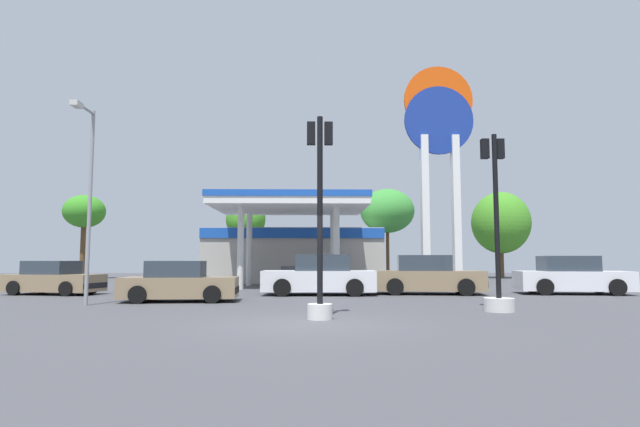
{
  "coord_description": "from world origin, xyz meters",
  "views": [
    {
      "loc": [
        0.11,
        -11.72,
        1.43
      ],
      "look_at": [
        0.57,
        12.16,
        3.59
      ],
      "focal_mm": 28.88,
      "sensor_mm": 36.0,
      "label": 1
    }
  ],
  "objects_px": {
    "car_1": "(54,279)",
    "car_2": "(179,283)",
    "traffic_signal_1": "(497,259)",
    "tree_2": "(387,211)",
    "car_4": "(571,277)",
    "traffic_signal_0": "(320,238)",
    "tree_0": "(84,212)",
    "car_3": "(319,277)",
    "tree_3": "(501,223)",
    "corner_streetlamp": "(87,184)",
    "tree_1": "(246,220)",
    "station_pole_sign": "(439,145)",
    "car_0": "(427,276)"
  },
  "relations": [
    {
      "from": "station_pole_sign",
      "to": "car_2",
      "type": "xyz_separation_m",
      "value": [
        -11.71,
        -10.19,
        -7.17
      ]
    },
    {
      "from": "station_pole_sign",
      "to": "traffic_signal_1",
      "type": "xyz_separation_m",
      "value": [
        -1.96,
        -13.76,
        -6.35
      ]
    },
    {
      "from": "car_3",
      "to": "tree_3",
      "type": "distance_m",
      "value": 24.05
    },
    {
      "from": "car_4",
      "to": "tree_2",
      "type": "bearing_deg",
      "value": 107.97
    },
    {
      "from": "car_1",
      "to": "traffic_signal_0",
      "type": "distance_m",
      "value": 14.22
    },
    {
      "from": "tree_2",
      "to": "corner_streetlamp",
      "type": "xyz_separation_m",
      "value": [
        -12.78,
        -21.42,
        -1.2
      ]
    },
    {
      "from": "car_2",
      "to": "corner_streetlamp",
      "type": "bearing_deg",
      "value": -147.52
    },
    {
      "from": "station_pole_sign",
      "to": "car_0",
      "type": "bearing_deg",
      "value": -109.39
    },
    {
      "from": "tree_0",
      "to": "traffic_signal_0",
      "type": "bearing_deg",
      "value": -56.74
    },
    {
      "from": "tree_0",
      "to": "tree_3",
      "type": "xyz_separation_m",
      "value": [
        32.11,
        0.87,
        -0.69
      ]
    },
    {
      "from": "car_1",
      "to": "tree_0",
      "type": "xyz_separation_m",
      "value": [
        -6.48,
        17.42,
        4.39
      ]
    },
    {
      "from": "traffic_signal_0",
      "to": "tree_1",
      "type": "xyz_separation_m",
      "value": [
        -5.19,
        26.85,
        2.55
      ]
    },
    {
      "from": "car_4",
      "to": "traffic_signal_0",
      "type": "xyz_separation_m",
      "value": [
        -10.73,
        -8.87,
        1.24
      ]
    },
    {
      "from": "tree_3",
      "to": "car_4",
      "type": "bearing_deg",
      "value": -102.27
    },
    {
      "from": "traffic_signal_0",
      "to": "corner_streetlamp",
      "type": "relative_size",
      "value": 0.8
    },
    {
      "from": "traffic_signal_0",
      "to": "corner_streetlamp",
      "type": "xyz_separation_m",
      "value": [
        -7.31,
        3.68,
        1.86
      ]
    },
    {
      "from": "corner_streetlamp",
      "to": "tree_0",
      "type": "bearing_deg",
      "value": 113.78
    },
    {
      "from": "car_2",
      "to": "car_4",
      "type": "xyz_separation_m",
      "value": [
        15.47,
        3.55,
        0.09
      ]
    },
    {
      "from": "traffic_signal_1",
      "to": "tree_3",
      "type": "bearing_deg",
      "value": 69.19
    },
    {
      "from": "station_pole_sign",
      "to": "tree_3",
      "type": "height_order",
      "value": "station_pole_sign"
    },
    {
      "from": "car_1",
      "to": "car_4",
      "type": "distance_m",
      "value": 21.61
    },
    {
      "from": "car_0",
      "to": "traffic_signal_1",
      "type": "distance_m",
      "value": 7.3
    },
    {
      "from": "car_0",
      "to": "station_pole_sign",
      "type": "bearing_deg",
      "value": 70.61
    },
    {
      "from": "car_0",
      "to": "car_2",
      "type": "height_order",
      "value": "car_0"
    },
    {
      "from": "tree_0",
      "to": "traffic_signal_1",
      "type": "bearing_deg",
      "value": -47.86
    },
    {
      "from": "car_2",
      "to": "corner_streetlamp",
      "type": "height_order",
      "value": "corner_streetlamp"
    },
    {
      "from": "car_0",
      "to": "tree_2",
      "type": "relative_size",
      "value": 0.71
    },
    {
      "from": "car_1",
      "to": "car_2",
      "type": "xyz_separation_m",
      "value": [
        6.14,
        -3.74,
        0.0
      ]
    },
    {
      "from": "station_pole_sign",
      "to": "traffic_signal_1",
      "type": "height_order",
      "value": "station_pole_sign"
    },
    {
      "from": "tree_1",
      "to": "station_pole_sign",
      "type": "bearing_deg",
      "value": -43.02
    },
    {
      "from": "car_0",
      "to": "traffic_signal_1",
      "type": "height_order",
      "value": "traffic_signal_1"
    },
    {
      "from": "car_4",
      "to": "corner_streetlamp",
      "type": "height_order",
      "value": "corner_streetlamp"
    },
    {
      "from": "station_pole_sign",
      "to": "tree_3",
      "type": "bearing_deg",
      "value": 56.71
    },
    {
      "from": "traffic_signal_1",
      "to": "corner_streetlamp",
      "type": "height_order",
      "value": "corner_streetlamp"
    },
    {
      "from": "car_1",
      "to": "traffic_signal_0",
      "type": "xyz_separation_m",
      "value": [
        10.88,
        -9.06,
        1.33
      ]
    },
    {
      "from": "car_4",
      "to": "tree_0",
      "type": "relative_size",
      "value": 0.74
    },
    {
      "from": "tree_1",
      "to": "tree_0",
      "type": "bearing_deg",
      "value": -178.22
    },
    {
      "from": "traffic_signal_1",
      "to": "tree_2",
      "type": "distance_m",
      "value": 23.63
    },
    {
      "from": "traffic_signal_1",
      "to": "car_4",
      "type": "bearing_deg",
      "value": 51.26
    },
    {
      "from": "car_3",
      "to": "station_pole_sign",
      "type": "bearing_deg",
      "value": 45.42
    },
    {
      "from": "station_pole_sign",
      "to": "car_3",
      "type": "relative_size",
      "value": 2.65
    },
    {
      "from": "car_2",
      "to": "car_0",
      "type": "bearing_deg",
      "value": 21.36
    },
    {
      "from": "car_2",
      "to": "tree_1",
      "type": "height_order",
      "value": "tree_1"
    },
    {
      "from": "car_4",
      "to": "tree_3",
      "type": "height_order",
      "value": "tree_3"
    },
    {
      "from": "tree_2",
      "to": "car_4",
      "type": "bearing_deg",
      "value": -72.03
    },
    {
      "from": "car_4",
      "to": "tree_3",
      "type": "xyz_separation_m",
      "value": [
        4.02,
        18.48,
        3.61
      ]
    },
    {
      "from": "car_4",
      "to": "tree_0",
      "type": "xyz_separation_m",
      "value": [
        -28.09,
        17.61,
        4.3
      ]
    },
    {
      "from": "car_1",
      "to": "car_3",
      "type": "bearing_deg",
      "value": -2.48
    },
    {
      "from": "traffic_signal_0",
      "to": "traffic_signal_1",
      "type": "distance_m",
      "value": 5.33
    },
    {
      "from": "traffic_signal_1",
      "to": "corner_streetlamp",
      "type": "relative_size",
      "value": 0.8
    }
  ]
}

